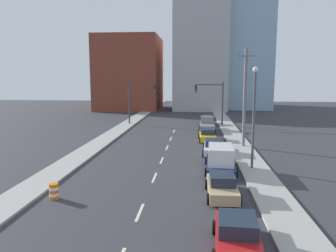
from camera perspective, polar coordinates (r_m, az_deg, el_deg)
The scene contains 23 objects.
sidewalk_left at distance 55.52m, azimuth -6.28°, elevation 0.86°, with size 2.41×99.07×0.16m.
sidewalk_right at distance 54.67m, azimuth 9.84°, elevation 0.67°, with size 2.41×99.07×0.16m.
lane_stripe_at_12m at distance 18.58m, azimuth -4.93°, elevation -14.72°, with size 0.16×2.40×0.01m, color beige.
lane_stripe_at_19m at distance 24.46m, azimuth -2.38°, elevation -8.95°, with size 0.16×2.40×0.01m, color beige.
lane_stripe_at_24m at distance 29.35m, azimuth -1.11°, elevation -5.99°, with size 0.16×2.40×0.01m, color beige.
lane_stripe_at_29m at distance 34.55m, azimuth -0.17°, elevation -3.79°, with size 0.16×2.40×0.01m, color beige.
lane_stripe_at_34m at distance 39.64m, azimuth 0.49°, elevation -2.22°, with size 0.16×2.40×0.01m, color beige.
lane_stripe_at_40m at distance 45.25m, azimuth 1.05°, elevation -0.90°, with size 0.16×2.40×0.01m, color beige.
building_brick_left at distance 78.07m, azimuth -6.64°, elevation 9.07°, with size 14.00×16.00×16.65m.
building_office_center at distance 80.79m, azimuth 5.64°, elevation 13.11°, with size 12.00×20.00×28.05m.
building_glass_right at distance 86.23m, azimuth 12.55°, elevation 17.10°, with size 13.00×20.00×41.33m.
traffic_signal_left at distance 51.47m, azimuth -5.51°, elevation 5.01°, with size 4.38×0.35×6.67m.
traffic_signal_right at distance 50.70m, azimuth 8.16°, elevation 4.91°, with size 4.38×0.35×6.67m.
utility_pole_right_mid at distance 34.89m, azimuth 13.23°, elevation 4.84°, with size 1.60×0.32×10.29m.
traffic_barrel at distance 21.37m, azimuth -19.24°, elevation -10.69°, with size 0.56×0.56×0.95m.
street_lamp at distance 26.43m, azimuth 14.74°, elevation 2.56°, with size 0.44×0.44×8.15m.
sedan_red at distance 14.93m, azimuth 11.94°, elevation -18.09°, with size 2.29×4.37×1.47m.
sedan_tan at distance 20.82m, azimuth 9.39°, elevation -10.32°, with size 2.03×4.26×1.43m.
box_truck_navy at distance 26.17m, azimuth 9.13°, elevation -5.71°, with size 2.57×5.52×2.03m.
sedan_white at distance 32.00m, azimuth 7.99°, elevation -3.66°, with size 2.30×4.69×1.43m.
sedan_yellow at distance 38.54m, azimuth 6.89°, elevation -1.62°, with size 2.13×4.42×1.40m.
pickup_truck_gray at distance 45.40m, azimuth 6.82°, elevation 0.11°, with size 2.36×5.67×1.98m.
sedan_blue at distance 51.45m, azimuth 6.89°, elevation 0.93°, with size 2.11×4.35×1.49m.
Camera 1 is at (3.00, -4.46, 7.28)m, focal length 35.00 mm.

